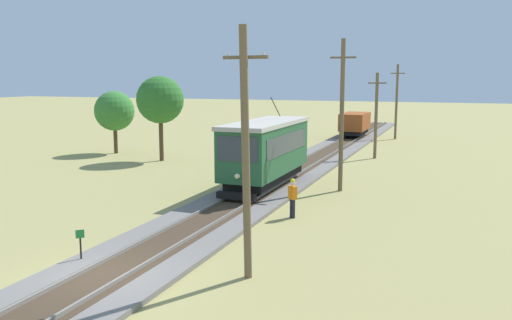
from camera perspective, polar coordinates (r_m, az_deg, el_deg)
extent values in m
plane|color=#9E9356|center=(17.04, -16.17, -12.59)|extent=(260.00, 260.00, 0.00)
cube|color=slate|center=(17.01, -16.18, -12.31)|extent=(4.20, 120.00, 0.18)
cube|color=#423323|center=(16.97, -16.19, -12.01)|extent=(2.04, 120.00, 0.01)
cube|color=gray|center=(17.38, -18.13, -11.37)|extent=(0.07, 120.00, 0.14)
cube|color=gray|center=(16.55, -14.17, -12.24)|extent=(0.07, 120.00, 0.14)
cube|color=#235633|center=(28.86, 1.10, 1.26)|extent=(2.50, 8.00, 2.60)
cube|color=#B2ADA3|center=(28.71, 1.10, 4.05)|extent=(2.60, 8.32, 0.22)
cube|color=black|center=(29.12, 1.09, -1.82)|extent=(2.10, 7.04, 0.44)
cube|color=#2D3842|center=(25.10, -2.05, 1.18)|extent=(2.10, 0.03, 1.25)
cube|color=#2D3842|center=(28.41, 3.49, 1.86)|extent=(0.02, 6.72, 1.04)
sphere|color=#F4EAB2|center=(25.27, -2.07, -1.79)|extent=(0.28, 0.28, 0.28)
cylinder|color=black|center=(30.16, 2.16, 5.82)|extent=(0.05, 1.67, 1.19)
cube|color=black|center=(25.34, -2.18, -3.96)|extent=(2.00, 0.36, 0.32)
cylinder|color=black|center=(27.06, -0.54, -2.65)|extent=(1.54, 0.80, 0.80)
cylinder|color=black|center=(31.20, 2.50, -1.10)|extent=(1.54, 0.80, 0.80)
cube|color=#93471E|center=(54.66, 10.77, 4.18)|extent=(2.40, 5.20, 1.70)
cube|color=black|center=(54.76, 10.74, 3.06)|extent=(2.02, 4.78, 0.38)
cylinder|color=black|center=(53.23, 10.43, 2.90)|extent=(1.54, 0.76, 0.76)
cylinder|color=black|center=(56.28, 11.03, 3.20)|extent=(1.54, 0.76, 0.76)
cylinder|color=brown|center=(15.51, -1.14, 0.36)|extent=(0.24, 0.61, 7.68)
cube|color=brown|center=(15.35, -1.17, 11.18)|extent=(1.40, 0.10, 0.10)
cylinder|color=silver|center=(15.57, -3.08, 11.51)|extent=(0.08, 0.08, 0.10)
cylinder|color=silver|center=(15.15, 0.79, 11.59)|extent=(0.08, 0.08, 0.10)
cylinder|color=brown|center=(28.57, 9.37, 4.73)|extent=(0.24, 0.33, 8.24)
cube|color=brown|center=(28.52, 9.53, 11.01)|extent=(1.40, 0.10, 0.10)
cylinder|color=silver|center=(28.64, 8.44, 11.23)|extent=(0.08, 0.08, 0.10)
cylinder|color=silver|center=(28.42, 10.65, 11.19)|extent=(0.08, 0.08, 0.10)
cylinder|color=brown|center=(41.16, 13.01, 4.72)|extent=(0.24, 0.31, 6.59)
cube|color=brown|center=(41.07, 13.14, 8.21)|extent=(1.40, 0.10, 0.10)
cylinder|color=silver|center=(41.15, 12.38, 8.37)|extent=(0.08, 0.08, 0.10)
cylinder|color=silver|center=(40.99, 13.91, 8.32)|extent=(0.08, 0.08, 0.10)
cylinder|color=brown|center=(54.92, 15.13, 6.14)|extent=(0.24, 0.33, 7.56)
cube|color=brown|center=(54.87, 15.26, 9.14)|extent=(1.40, 0.10, 0.10)
cylinder|color=silver|center=(54.93, 14.68, 9.27)|extent=(0.08, 0.08, 0.10)
cylinder|color=silver|center=(54.81, 15.84, 9.22)|extent=(0.08, 0.08, 0.10)
cylinder|color=black|center=(18.57, -18.63, -9.42)|extent=(0.06, 0.06, 0.90)
cube|color=#1E7A33|center=(18.40, -18.72, -7.68)|extent=(0.21, 0.21, 0.28)
cylinder|color=black|center=(23.23, 4.12, -5.35)|extent=(0.15, 0.15, 0.86)
cylinder|color=black|center=(23.36, 3.91, -5.26)|extent=(0.15, 0.15, 0.86)
cube|color=orange|center=(23.13, 4.03, -3.58)|extent=(0.45, 0.43, 0.58)
sphere|color=beige|center=(23.04, 4.05, -2.53)|extent=(0.22, 0.22, 0.22)
sphere|color=yellow|center=(23.02, 4.05, -2.29)|extent=(0.21, 0.21, 0.21)
cylinder|color=#4C3823|center=(44.64, -15.12, 2.18)|extent=(0.32, 0.32, 2.29)
sphere|color=#387A33|center=(44.44, -15.25, 5.21)|extent=(3.26, 3.26, 3.26)
cylinder|color=#4C3823|center=(39.74, -10.34, 2.25)|extent=(0.32, 0.32, 3.26)
sphere|color=#2D6B28|center=(39.51, -10.46, 6.50)|extent=(3.51, 3.51, 3.51)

